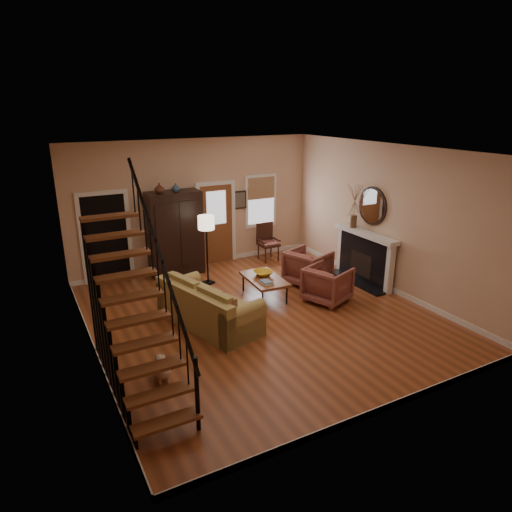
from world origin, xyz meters
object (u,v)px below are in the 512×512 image
coffee_table (264,288)px  sofa (209,305)px  floor_lamp (207,250)px  armchair_left (328,284)px  armoire (175,234)px  side_chair (268,242)px  armchair_right (308,267)px

coffee_table → sofa: bearing=-158.5°
sofa → floor_lamp: size_ratio=1.32×
armchair_left → floor_lamp: 2.92m
armoire → sofa: bearing=-97.0°
sofa → side_chair: size_ratio=2.16×
armchair_right → side_chair: (0.03, 1.95, 0.09)m
armoire → sofa: 3.09m
armchair_left → armchair_right: armchair_right is taller
coffee_table → armchair_left: armchair_left is taller
armchair_left → floor_lamp: (-1.89, 2.19, 0.44)m
armchair_right → floor_lamp: 2.42m
armchair_left → side_chair: (0.23, 3.00, 0.11)m
armoire → armchair_right: 3.38m
armchair_left → armchair_right: (0.20, 1.04, 0.02)m
sofa → armchair_right: bearing=0.5°
armchair_right → armchair_left: bearing=148.9°
floor_lamp → side_chair: 2.29m
armoire → armchair_left: (2.32, -3.20, -0.65)m
armoire → side_chair: size_ratio=2.06×
sofa → floor_lamp: floor_lamp is taller
armchair_right → coffee_table: bearing=79.5°
floor_lamp → sofa: bearing=-111.9°
coffee_table → armchair_right: bearing=9.5°
coffee_table → floor_lamp: size_ratio=0.73×
armoire → armchair_left: armoire is taller
coffee_table → floor_lamp: bearing=119.8°
coffee_table → side_chair: bearing=58.3°
sofa → coffee_table: 1.71m
armchair_left → side_chair: bearing=-25.8°
armoire → armchair_left: 4.00m
coffee_table → side_chair: 2.57m
sofa → armoire: bearing=67.2°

